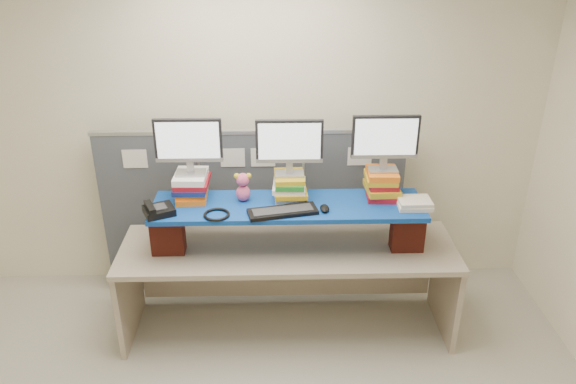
{
  "coord_description": "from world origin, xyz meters",
  "views": [
    {
      "loc": [
        0.18,
        -2.53,
        3.06
      ],
      "look_at": [
        0.29,
        1.17,
        1.26
      ],
      "focal_mm": 35.0,
      "sensor_mm": 36.0,
      "label": 1
    }
  ],
  "objects_px": {
    "monitor_center": "(289,144)",
    "keyboard": "(283,211)",
    "desk_phone": "(158,210)",
    "desk": "(288,264)",
    "monitor_left": "(188,143)",
    "blue_board": "(288,206)",
    "monitor_right": "(385,140)"
  },
  "relations": [
    {
      "from": "monitor_center",
      "to": "keyboard",
      "type": "height_order",
      "value": "monitor_center"
    },
    {
      "from": "keyboard",
      "to": "desk_phone",
      "type": "xyz_separation_m",
      "value": [
        -0.89,
        0.02,
        0.02
      ]
    },
    {
      "from": "desk",
      "to": "monitor_left",
      "type": "height_order",
      "value": "monitor_left"
    },
    {
      "from": "desk",
      "to": "blue_board",
      "type": "bearing_deg",
      "value": 0.0
    },
    {
      "from": "desk",
      "to": "monitor_left",
      "type": "distance_m",
      "value": 1.22
    },
    {
      "from": "monitor_center",
      "to": "keyboard",
      "type": "xyz_separation_m",
      "value": [
        -0.06,
        -0.26,
        -0.41
      ]
    },
    {
      "from": "monitor_right",
      "to": "keyboard",
      "type": "height_order",
      "value": "monitor_right"
    },
    {
      "from": "blue_board",
      "to": "monitor_left",
      "type": "xyz_separation_m",
      "value": [
        -0.72,
        0.12,
        0.46
      ]
    },
    {
      "from": "monitor_center",
      "to": "monitor_right",
      "type": "distance_m",
      "value": 0.7
    },
    {
      "from": "monitor_center",
      "to": "desk",
      "type": "bearing_deg",
      "value": -96.35
    },
    {
      "from": "monitor_right",
      "to": "keyboard",
      "type": "xyz_separation_m",
      "value": [
        -0.76,
        -0.26,
        -0.44
      ]
    },
    {
      "from": "desk",
      "to": "blue_board",
      "type": "relative_size",
      "value": 1.29
    },
    {
      "from": "desk_phone",
      "to": "monitor_left",
      "type": "bearing_deg",
      "value": 24.5
    },
    {
      "from": "blue_board",
      "to": "monitor_left",
      "type": "bearing_deg",
      "value": 170.65
    },
    {
      "from": "desk",
      "to": "desk_phone",
      "type": "bearing_deg",
      "value": -171.9
    },
    {
      "from": "monitor_center",
      "to": "keyboard",
      "type": "bearing_deg",
      "value": -101.85
    },
    {
      "from": "desk",
      "to": "monitor_right",
      "type": "relative_size",
      "value": 5.28
    },
    {
      "from": "desk",
      "to": "monitor_right",
      "type": "bearing_deg",
      "value": 9.43
    },
    {
      "from": "desk",
      "to": "keyboard",
      "type": "height_order",
      "value": "keyboard"
    },
    {
      "from": "keyboard",
      "to": "desk",
      "type": "bearing_deg",
      "value": 61.7
    },
    {
      "from": "monitor_left",
      "to": "desk_phone",
      "type": "height_order",
      "value": "monitor_left"
    },
    {
      "from": "monitor_right",
      "to": "desk_phone",
      "type": "xyz_separation_m",
      "value": [
        -1.65,
        -0.24,
        -0.43
      ]
    },
    {
      "from": "monitor_left",
      "to": "monitor_right",
      "type": "height_order",
      "value": "monitor_right"
    },
    {
      "from": "keyboard",
      "to": "monitor_right",
      "type": "bearing_deg",
      "value": 7.12
    },
    {
      "from": "monitor_left",
      "to": "blue_board",
      "type": "bearing_deg",
      "value": -9.35
    },
    {
      "from": "monitor_left",
      "to": "monitor_center",
      "type": "xyz_separation_m",
      "value": [
        0.73,
        -0.0,
        -0.01
      ]
    },
    {
      "from": "desk",
      "to": "monitor_right",
      "type": "xyz_separation_m",
      "value": [
        0.71,
        0.11,
        0.99
      ]
    },
    {
      "from": "monitor_left",
      "to": "monitor_center",
      "type": "relative_size",
      "value": 1.0
    },
    {
      "from": "blue_board",
      "to": "monitor_center",
      "type": "relative_size",
      "value": 4.1
    },
    {
      "from": "monitor_right",
      "to": "desk",
      "type": "bearing_deg",
      "value": -170.57
    },
    {
      "from": "desk_phone",
      "to": "blue_board",
      "type": "bearing_deg",
      "value": -16.75
    },
    {
      "from": "desk",
      "to": "blue_board",
      "type": "distance_m",
      "value": 0.51
    }
  ]
}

